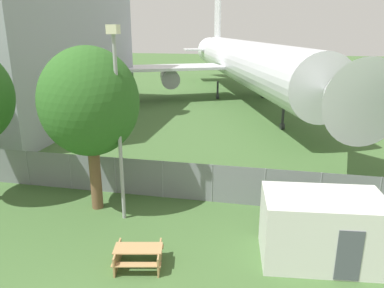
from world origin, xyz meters
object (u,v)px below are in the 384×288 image
Objects in this scene: picnic_bench_near_cabin at (138,255)px; tree_near_hangar at (89,102)px; portable_cabin at (322,229)px; airplane at (245,62)px.

tree_near_hangar reaches higher than picnic_bench_near_cabin.
portable_cabin is 6.75m from picnic_bench_near_cabin.
airplane reaches higher than portable_cabin.
picnic_bench_near_cabin is 0.26× the size of tree_near_hangar.
picnic_bench_near_cabin is (-1.19, -33.52, -4.02)m from airplane.
airplane is at bearing 87.97° from picnic_bench_near_cabin.
portable_cabin reaches higher than picnic_bench_near_cabin.
picnic_bench_near_cabin is at bearing -48.78° from tree_near_hangar.
tree_near_hangar is (-3.53, 4.03, 4.67)m from picnic_bench_near_cabin.
portable_cabin is at bearing -9.18° from airplane.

